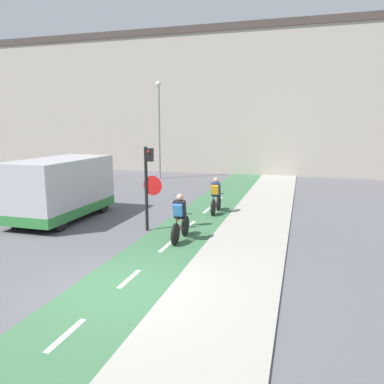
{
  "coord_description": "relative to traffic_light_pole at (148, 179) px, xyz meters",
  "views": [
    {
      "loc": [
        3.77,
        -7.08,
        3.61
      ],
      "look_at": [
        0.0,
        5.75,
        1.2
      ],
      "focal_mm": 35.0,
      "sensor_mm": 36.0,
      "label": 1
    }
  ],
  "objects": [
    {
      "name": "cyclist_far",
      "position": [
        1.62,
        3.18,
        -1.09
      ],
      "size": [
        0.46,
        1.66,
        1.49
      ],
      "color": "black",
      "rests_on": "ground_plane"
    },
    {
      "name": "cyclist_near",
      "position": [
        1.37,
        -0.78,
        -1.09
      ],
      "size": [
        0.46,
        1.69,
        1.5
      ],
      "color": "black",
      "rests_on": "ground_plane"
    },
    {
      "name": "traffic_light_pole",
      "position": [
        0.0,
        0.0,
        0.0
      ],
      "size": [
        0.67,
        0.25,
        2.89
      ],
      "color": "black",
      "rests_on": "ground_plane"
    },
    {
      "name": "van",
      "position": [
        -3.87,
        0.55,
        -0.65
      ],
      "size": [
        2.12,
        4.47,
        2.34
      ],
      "color": "#B7B7BC",
      "rests_on": "ground_plane"
    },
    {
      "name": "building_row_background",
      "position": [
        1.16,
        18.06,
        3.5
      ],
      "size": [
        60.0,
        5.2,
        10.59
      ],
      "color": "#B2A899",
      "rests_on": "ground_plane"
    },
    {
      "name": "ground_plane",
      "position": [
        1.16,
        -4.49,
        -1.8
      ],
      "size": [
        120.0,
        120.0,
        0.0
      ],
      "primitive_type": "plane",
      "color": "#5B5B60"
    },
    {
      "name": "street_lamp_far",
      "position": [
        -4.32,
        12.11,
        2.15
      ],
      "size": [
        0.36,
        0.36,
        6.42
      ],
      "color": "gray",
      "rests_on": "ground_plane"
    },
    {
      "name": "bike_lane",
      "position": [
        1.16,
        -4.49,
        -1.79
      ],
      "size": [
        2.16,
        60.0,
        0.02
      ],
      "color": "#3D7047",
      "rests_on": "ground_plane"
    },
    {
      "name": "sidewalk_strip",
      "position": [
        3.44,
        -4.49,
        -1.78
      ],
      "size": [
        2.4,
        60.0,
        0.05
      ],
      "color": "#A8A399",
      "rests_on": "ground_plane"
    }
  ]
}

